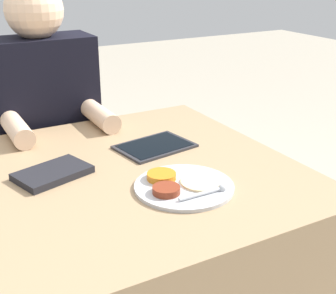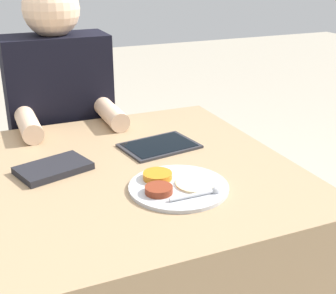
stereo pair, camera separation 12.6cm
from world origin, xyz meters
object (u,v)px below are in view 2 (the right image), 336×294
object	(u,v)px
tablet_device	(159,146)
person_diner	(64,150)
thali_tray	(176,186)
red_notebook	(53,169)

from	to	relation	value
tablet_device	person_diner	size ratio (longest dim) A/B	0.20
thali_tray	person_diner	size ratio (longest dim) A/B	0.21
thali_tray	person_diner	distance (m)	0.81
person_diner	thali_tray	bearing A→B (deg)	-79.07
thali_tray	person_diner	bearing A→B (deg)	100.93
red_notebook	person_diner	size ratio (longest dim) A/B	0.18
thali_tray	red_notebook	world-z (taller)	thali_tray
tablet_device	person_diner	bearing A→B (deg)	114.08
thali_tray	tablet_device	distance (m)	0.30
person_diner	red_notebook	bearing A→B (deg)	-103.19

